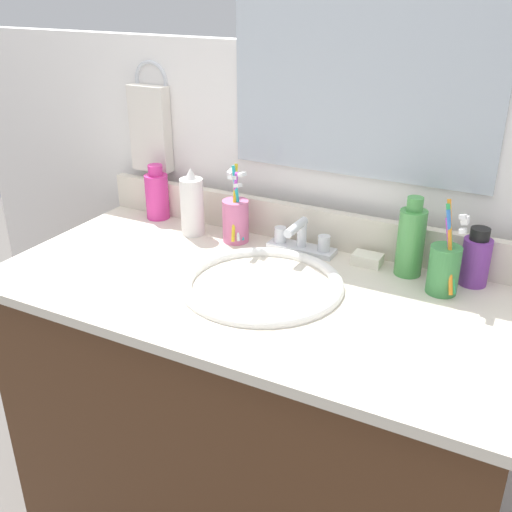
% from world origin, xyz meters
% --- Properties ---
extents(vanity_cabinet, '(1.06, 0.50, 0.83)m').
position_xyz_m(vanity_cabinet, '(0.00, 0.00, 0.42)').
color(vanity_cabinet, '#4C2D19').
rests_on(vanity_cabinet, ground_plane).
extents(countertop, '(1.11, 0.54, 0.02)m').
position_xyz_m(countertop, '(0.00, 0.00, 0.84)').
color(countertop, beige).
rests_on(countertop, vanity_cabinet).
extents(backsplash, '(1.11, 0.02, 0.09)m').
position_xyz_m(backsplash, '(0.00, 0.26, 0.90)').
color(backsplash, beige).
rests_on(backsplash, countertop).
extents(back_wall, '(2.21, 0.04, 1.30)m').
position_xyz_m(back_wall, '(0.00, 0.32, 0.65)').
color(back_wall, white).
rests_on(back_wall, ground_plane).
extents(mirror_panel, '(0.60, 0.01, 0.56)m').
position_xyz_m(mirror_panel, '(0.10, 0.30, 1.30)').
color(mirror_panel, '#B2BCC6').
extents(towel_ring, '(0.10, 0.01, 0.10)m').
position_xyz_m(towel_ring, '(-0.45, 0.30, 1.19)').
color(towel_ring, silver).
extents(hand_towel, '(0.11, 0.04, 0.22)m').
position_xyz_m(hand_towel, '(-0.45, 0.28, 1.07)').
color(hand_towel, silver).
extents(sink_basin, '(0.34, 0.34, 0.11)m').
position_xyz_m(sink_basin, '(0.01, 0.01, 0.82)').
color(sink_basin, white).
rests_on(sink_basin, countertop).
extents(faucet, '(0.16, 0.10, 0.08)m').
position_xyz_m(faucet, '(0.01, 0.20, 0.88)').
color(faucet, silver).
rests_on(faucet, countertop).
extents(bottle_cream_purple, '(0.06, 0.06, 0.12)m').
position_xyz_m(bottle_cream_purple, '(0.39, 0.22, 0.91)').
color(bottle_cream_purple, '#7A3899').
rests_on(bottle_cream_purple, countertop).
extents(bottle_lotion_white, '(0.06, 0.06, 0.17)m').
position_xyz_m(bottle_lotion_white, '(-0.26, 0.18, 0.93)').
color(bottle_lotion_white, white).
rests_on(bottle_lotion_white, countertop).
extents(bottle_soap_pink, '(0.06, 0.06, 0.14)m').
position_xyz_m(bottle_soap_pink, '(-0.41, 0.23, 0.92)').
color(bottle_soap_pink, '#D8338C').
rests_on(bottle_soap_pink, countertop).
extents(bottle_toner_green, '(0.06, 0.06, 0.17)m').
position_xyz_m(bottle_toner_green, '(0.26, 0.21, 0.93)').
color(bottle_toner_green, '#4C9E4C').
rests_on(bottle_toner_green, countertop).
extents(cup_pink, '(0.07, 0.09, 0.19)m').
position_xyz_m(cup_pink, '(-0.15, 0.19, 0.91)').
color(cup_pink, '#D16693').
rests_on(cup_pink, countertop).
extents(cup_green, '(0.07, 0.07, 0.19)m').
position_xyz_m(cup_green, '(0.35, 0.15, 0.91)').
color(cup_green, '#3F8C47').
rests_on(cup_green, countertop).
extents(soap_bar, '(0.06, 0.04, 0.02)m').
position_xyz_m(soap_bar, '(0.17, 0.21, 0.86)').
color(soap_bar, white).
rests_on(soap_bar, countertop).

